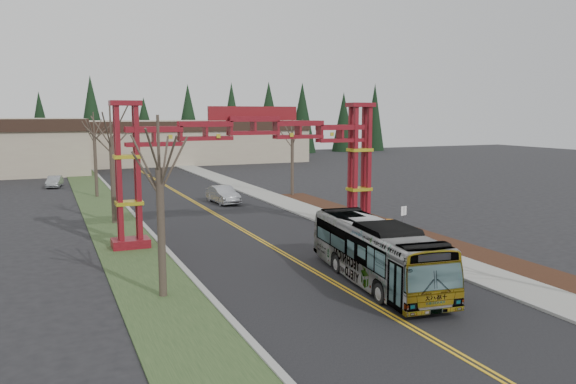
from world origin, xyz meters
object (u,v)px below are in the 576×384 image
bare_tree_median_mid (111,138)px  barrel_mid (356,214)px  gateway_arch (254,147)px  street_sign (404,216)px  transit_bus (376,252)px  bare_tree_right_far (292,138)px  bare_tree_median_near (159,169)px  barrel_south (390,227)px  retail_building_east (185,141)px  bare_tree_median_far (94,134)px  silver_sedan (223,195)px  barrel_north (354,212)px  parked_car_far_a (54,182)px

bare_tree_median_mid → barrel_mid: (17.36, -5.67, -5.93)m
gateway_arch → street_sign: 10.76m
transit_bus → bare_tree_right_far: 29.73m
bare_tree_median_near → barrel_south: size_ratio=7.93×
retail_building_east → barrel_mid: (-0.64, -59.24, -3.07)m
bare_tree_median_mid → bare_tree_right_far: bare_tree_median_mid is taller
street_sign → barrel_mid: (0.62, 7.16, -1.11)m
transit_bus → street_sign: bearing=54.4°
gateway_arch → barrel_south: gateway_arch is taller
transit_bus → bare_tree_median_far: 36.73m
barrel_south → barrel_mid: size_ratio=1.15×
bare_tree_right_far → silver_sedan: bearing=-167.0°
bare_tree_right_far → barrel_south: bare_tree_right_far is taller
transit_bus → barrel_north: bearing=70.0°
gateway_arch → barrel_south: 10.70m
bare_tree_median_near → barrel_north: size_ratio=8.94×
bare_tree_right_far → barrel_south: (-1.28, -19.21, -5.27)m
bare_tree_median_far → bare_tree_right_far: 19.24m
bare_tree_right_far → barrel_mid: bearing=-92.7°
gateway_arch → street_sign: size_ratio=8.42×
street_sign → barrel_north: 7.82m
bare_tree_median_mid → retail_building_east: bearing=71.4°
transit_bus → parked_car_far_a: bearing=113.5°
silver_sedan → bare_tree_median_mid: size_ratio=0.56×
transit_bus → bare_tree_median_mid: bare_tree_median_mid is taller
bare_tree_median_near → silver_sedan: bearing=67.3°
bare_tree_median_far → barrel_mid: (17.36, -20.37, -5.75)m
bare_tree_median_mid → barrel_south: size_ratio=8.56×
bare_tree_median_far → barrel_north: size_ratio=9.21×
parked_car_far_a → barrel_south: bearing=-50.5°
parked_car_far_a → bare_tree_median_near: size_ratio=0.48×
barrel_south → bare_tree_median_far: bearing=122.7°
street_sign → barrel_south: size_ratio=2.12×
bare_tree_median_near → street_sign: (16.74, 5.61, -4.22)m
transit_bus → silver_sedan: (0.39, 26.49, -0.72)m
bare_tree_median_far → bare_tree_median_mid: bearing=-90.0°
silver_sedan → bare_tree_median_mid: (-10.26, -6.12, 5.57)m
silver_sedan → barrel_south: 18.58m
silver_sedan → bare_tree_median_mid: bearing=-153.8°
barrel_mid → parked_car_far_a: bearing=124.8°
bare_tree_median_near → bare_tree_median_far: bare_tree_median_far is taller
bare_tree_median_near → parked_car_far_a: bearing=94.9°
retail_building_east → bare_tree_median_mid: (-18.00, -53.56, 2.86)m
transit_bus → bare_tree_median_near: (-9.87, 1.92, 4.25)m
gateway_arch → transit_bus: 12.92m
bare_tree_median_mid → parked_car_far_a: bearing=98.5°
bare_tree_right_far → street_sign: bearing=-93.5°
bare_tree_median_near → barrel_south: bearing=23.1°
transit_bus → parked_car_far_a: (-13.53, 44.96, -0.88)m
silver_sedan → bare_tree_median_far: bearing=135.5°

